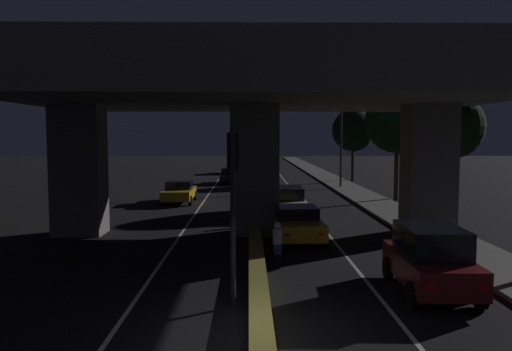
{
  "coord_description": "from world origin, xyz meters",
  "views": [
    {
      "loc": [
        -0.26,
        -10.31,
        4.38
      ],
      "look_at": [
        0.22,
        22.56,
        1.79
      ],
      "focal_mm": 35.0,
      "sensor_mm": 36.0,
      "label": 1
    }
  ],
  "objects_px": {
    "car_dark_blue_second_oncoming": "(231,175)",
    "car_taxi_yellow_lead_oncoming": "(179,192)",
    "car_white_third": "(287,200)",
    "motorcycle_blue_filtering_near": "(277,246)",
    "car_dark_red_lead": "(430,259)",
    "car_grey_third_oncoming": "(235,166)",
    "traffic_light_left_of_median": "(233,183)",
    "car_taxi_yellow_second": "(296,223)",
    "motorcycle_white_filtering_mid": "(267,212)",
    "street_lamp": "(337,136)"
  },
  "relations": [
    {
      "from": "street_lamp",
      "to": "car_taxi_yellow_second",
      "type": "height_order",
      "value": "street_lamp"
    },
    {
      "from": "car_taxi_yellow_lead_oncoming",
      "to": "car_dark_red_lead",
      "type": "bearing_deg",
      "value": 26.87
    },
    {
      "from": "traffic_light_left_of_median",
      "to": "car_dark_red_lead",
      "type": "xyz_separation_m",
      "value": [
        5.48,
        0.97,
        -2.23
      ]
    },
    {
      "from": "car_taxi_yellow_second",
      "to": "motorcycle_white_filtering_mid",
      "type": "xyz_separation_m",
      "value": [
        -1.1,
        3.76,
        -0.13
      ]
    },
    {
      "from": "car_taxi_yellow_second",
      "to": "motorcycle_white_filtering_mid",
      "type": "bearing_deg",
      "value": 14.01
    },
    {
      "from": "car_white_third",
      "to": "car_taxi_yellow_lead_oncoming",
      "type": "distance_m",
      "value": 8.69
    },
    {
      "from": "street_lamp",
      "to": "car_dark_red_lead",
      "type": "bearing_deg",
      "value": -94.75
    },
    {
      "from": "car_dark_red_lead",
      "to": "car_white_third",
      "type": "xyz_separation_m",
      "value": [
        -2.97,
        13.69,
        -0.12
      ]
    },
    {
      "from": "car_dark_blue_second_oncoming",
      "to": "motorcycle_white_filtering_mid",
      "type": "distance_m",
      "value": 21.91
    },
    {
      "from": "car_white_third",
      "to": "car_dark_blue_second_oncoming",
      "type": "distance_m",
      "value": 19.36
    },
    {
      "from": "car_taxi_yellow_lead_oncoming",
      "to": "motorcycle_white_filtering_mid",
      "type": "relative_size",
      "value": 2.16
    },
    {
      "from": "car_dark_red_lead",
      "to": "motorcycle_white_filtering_mid",
      "type": "height_order",
      "value": "car_dark_red_lead"
    },
    {
      "from": "traffic_light_left_of_median",
      "to": "motorcycle_blue_filtering_near",
      "type": "height_order",
      "value": "traffic_light_left_of_median"
    },
    {
      "from": "car_dark_red_lead",
      "to": "motorcycle_white_filtering_mid",
      "type": "xyz_separation_m",
      "value": [
        -4.16,
        10.93,
        -0.36
      ]
    },
    {
      "from": "car_white_third",
      "to": "car_grey_third_oncoming",
      "type": "bearing_deg",
      "value": 6.4
    },
    {
      "from": "traffic_light_left_of_median",
      "to": "street_lamp",
      "type": "xyz_separation_m",
      "value": [
        7.83,
        29.25,
        1.21
      ]
    },
    {
      "from": "car_dark_red_lead",
      "to": "car_dark_blue_second_oncoming",
      "type": "distance_m",
      "value": 33.37
    },
    {
      "from": "car_dark_red_lead",
      "to": "motorcycle_blue_filtering_near",
      "type": "xyz_separation_m",
      "value": [
        -4.09,
        3.32,
        -0.36
      ]
    },
    {
      "from": "car_taxi_yellow_lead_oncoming",
      "to": "car_dark_blue_second_oncoming",
      "type": "bearing_deg",
      "value": 168.0
    },
    {
      "from": "car_grey_third_oncoming",
      "to": "car_taxi_yellow_second",
      "type": "bearing_deg",
      "value": 4.1
    },
    {
      "from": "car_taxi_yellow_second",
      "to": "motorcycle_blue_filtering_near",
      "type": "relative_size",
      "value": 2.5
    },
    {
      "from": "car_taxi_yellow_lead_oncoming",
      "to": "motorcycle_white_filtering_mid",
      "type": "bearing_deg",
      "value": 33.79
    },
    {
      "from": "car_dark_blue_second_oncoming",
      "to": "car_taxi_yellow_lead_oncoming",
      "type": "bearing_deg",
      "value": -12.95
    },
    {
      "from": "car_taxi_yellow_second",
      "to": "car_white_third",
      "type": "height_order",
      "value": "car_white_third"
    },
    {
      "from": "traffic_light_left_of_median",
      "to": "car_dark_blue_second_oncoming",
      "type": "bearing_deg",
      "value": 92.22
    },
    {
      "from": "traffic_light_left_of_median",
      "to": "car_white_third",
      "type": "height_order",
      "value": "traffic_light_left_of_median"
    },
    {
      "from": "motorcycle_blue_filtering_near",
      "to": "motorcycle_white_filtering_mid",
      "type": "distance_m",
      "value": 7.61
    },
    {
      "from": "car_dark_blue_second_oncoming",
      "to": "motorcycle_blue_filtering_near",
      "type": "distance_m",
      "value": 29.48
    },
    {
      "from": "car_grey_third_oncoming",
      "to": "motorcycle_white_filtering_mid",
      "type": "relative_size",
      "value": 2.04
    },
    {
      "from": "car_taxi_yellow_lead_oncoming",
      "to": "motorcycle_white_filtering_mid",
      "type": "height_order",
      "value": "motorcycle_white_filtering_mid"
    },
    {
      "from": "motorcycle_blue_filtering_near",
      "to": "car_grey_third_oncoming",
      "type": "bearing_deg",
      "value": 2.54
    },
    {
      "from": "traffic_light_left_of_median",
      "to": "motorcycle_white_filtering_mid",
      "type": "bearing_deg",
      "value": 83.69
    },
    {
      "from": "car_white_third",
      "to": "car_dark_blue_second_oncoming",
      "type": "relative_size",
      "value": 1.04
    },
    {
      "from": "street_lamp",
      "to": "car_dark_blue_second_oncoming",
      "type": "bearing_deg",
      "value": 154.25
    },
    {
      "from": "car_dark_red_lead",
      "to": "car_dark_blue_second_oncoming",
      "type": "bearing_deg",
      "value": 13.98
    },
    {
      "from": "car_taxi_yellow_lead_oncoming",
      "to": "motorcycle_blue_filtering_near",
      "type": "height_order",
      "value": "motorcycle_blue_filtering_near"
    },
    {
      "from": "car_taxi_yellow_second",
      "to": "car_grey_third_oncoming",
      "type": "distance_m",
      "value": 38.33
    },
    {
      "from": "car_white_third",
      "to": "car_taxi_yellow_lead_oncoming",
      "type": "relative_size",
      "value": 1.03
    },
    {
      "from": "car_white_third",
      "to": "car_grey_third_oncoming",
      "type": "height_order",
      "value": "car_grey_third_oncoming"
    },
    {
      "from": "car_taxi_yellow_second",
      "to": "car_taxi_yellow_lead_oncoming",
      "type": "xyz_separation_m",
      "value": [
        -6.61,
        12.04,
        -0.02
      ]
    },
    {
      "from": "car_taxi_yellow_second",
      "to": "car_grey_third_oncoming",
      "type": "relative_size",
      "value": 1.13
    },
    {
      "from": "car_taxi_yellow_lead_oncoming",
      "to": "car_dark_blue_second_oncoming",
      "type": "height_order",
      "value": "car_dark_blue_second_oncoming"
    },
    {
      "from": "motorcycle_blue_filtering_near",
      "to": "car_taxi_yellow_lead_oncoming",
      "type": "bearing_deg",
      "value": 18.27
    },
    {
      "from": "street_lamp",
      "to": "car_taxi_yellow_lead_oncoming",
      "type": "height_order",
      "value": "street_lamp"
    },
    {
      "from": "car_white_third",
      "to": "motorcycle_blue_filtering_near",
      "type": "height_order",
      "value": "car_white_third"
    },
    {
      "from": "car_dark_red_lead",
      "to": "car_taxi_yellow_second",
      "type": "distance_m",
      "value": 7.8
    },
    {
      "from": "car_taxi_yellow_second",
      "to": "traffic_light_left_of_median",
      "type": "bearing_deg",
      "value": 161.26
    },
    {
      "from": "car_grey_third_oncoming",
      "to": "motorcycle_blue_filtering_near",
      "type": "distance_m",
      "value": 42.08
    },
    {
      "from": "traffic_light_left_of_median",
      "to": "car_taxi_yellow_second",
      "type": "bearing_deg",
      "value": 73.5
    },
    {
      "from": "car_dark_blue_second_oncoming",
      "to": "car_grey_third_oncoming",
      "type": "bearing_deg",
      "value": 179.08
    }
  ]
}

